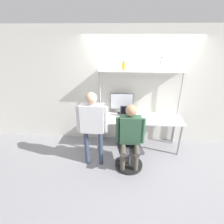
% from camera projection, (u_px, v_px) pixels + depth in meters
% --- Properties ---
extents(ground_plane, '(12.00, 12.00, 0.00)m').
position_uv_depth(ground_plane, '(138.00, 155.00, 3.95)').
color(ground_plane, gray).
extents(wall_back, '(8.00, 0.06, 2.70)m').
position_uv_depth(wall_back, '(139.00, 88.00, 4.04)').
color(wall_back, silver).
rests_on(wall_back, ground_plane).
extents(desk, '(1.92, 0.66, 0.77)m').
position_uv_depth(desk, '(138.00, 121.00, 3.98)').
color(desk, white).
rests_on(desk, ground_plane).
extents(shelf_unit, '(1.83, 0.29, 1.80)m').
position_uv_depth(shelf_unit, '(140.00, 81.00, 3.78)').
color(shelf_unit, white).
rests_on(shelf_unit, ground_plane).
extents(monitor, '(0.53, 0.18, 0.49)m').
position_uv_depth(monitor, '(122.00, 103.00, 4.04)').
color(monitor, '#333338').
rests_on(monitor, desk).
extents(laptop, '(0.36, 0.26, 0.26)m').
position_uv_depth(laptop, '(128.00, 115.00, 3.91)').
color(laptop, '#333338').
rests_on(laptop, desk).
extents(cell_phone, '(0.07, 0.15, 0.01)m').
position_uv_depth(cell_phone, '(141.00, 119.00, 3.85)').
color(cell_phone, '#264C8C').
rests_on(cell_phone, desk).
extents(office_chair, '(0.56, 0.56, 0.93)m').
position_uv_depth(office_chair, '(129.00, 153.00, 3.55)').
color(office_chair, black).
rests_on(office_chair, ground_plane).
extents(person_seated, '(0.56, 0.47, 1.35)m').
position_uv_depth(person_seated, '(130.00, 133.00, 3.30)').
color(person_seated, '#4C473D').
rests_on(person_seated, ground_plane).
extents(person_standing, '(0.61, 0.21, 1.56)m').
position_uv_depth(person_standing, '(92.00, 121.00, 3.30)').
color(person_standing, '#38425B').
rests_on(person_standing, ground_plane).
extents(bottle_amber, '(0.07, 0.07, 0.19)m').
position_uv_depth(bottle_amber, '(124.00, 66.00, 3.67)').
color(bottle_amber, gold).
rests_on(bottle_amber, shelf_unit).
extents(bottle_clear, '(0.07, 0.07, 0.27)m').
position_uv_depth(bottle_clear, '(161.00, 65.00, 3.61)').
color(bottle_clear, silver).
rests_on(bottle_clear, shelf_unit).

